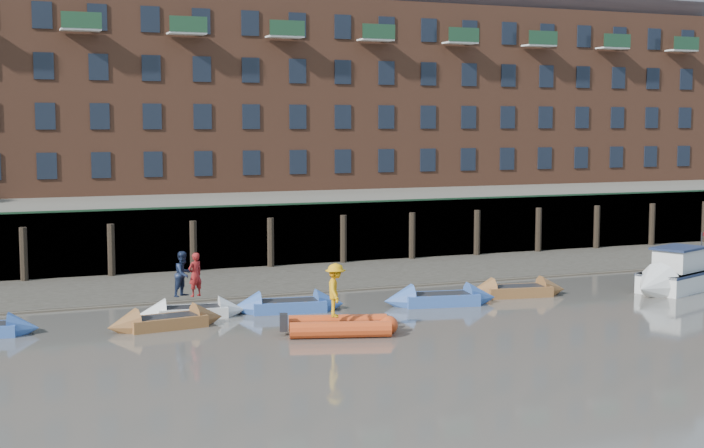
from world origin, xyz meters
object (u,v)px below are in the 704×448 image
rowboat_4 (288,306)px  person_rower_a (195,275)px  motor_launch (671,278)px  rowboat_5 (440,299)px  rowboat_2 (166,322)px  rowboat_6 (517,291)px  person_rower_b (183,274)px  rib_tender (344,326)px  rowboat_3 (192,312)px  person_rib_crew (336,290)px

rowboat_4 → person_rower_a: 3.90m
motor_launch → rowboat_5: bearing=-28.1°
rowboat_2 → rowboat_5: 11.31m
rowboat_6 → motor_launch: size_ratio=0.72×
rowboat_5 → person_rower_b: person_rower_b is taller
rowboat_5 → person_rower_a: bearing=-177.4°
rowboat_5 → rib_tender: bearing=-136.8°
rowboat_5 → rowboat_6: (3.99, 0.58, -0.01)m
rowboat_4 → person_rower_a: bearing=-177.1°
rowboat_3 → rib_tender: 6.56m
rowboat_6 → person_rib_crew: person_rib_crew is taller
rowboat_6 → person_rib_crew: size_ratio=2.41×
person_rib_crew → motor_launch: bearing=-61.8°
rowboat_5 → rowboat_6: size_ratio=1.07×
rowboat_4 → rowboat_5: (6.22, -0.99, 0.01)m
person_rower_a → rowboat_3: bearing=-5.0°
rib_tender → motor_launch: motor_launch is taller
motor_launch → person_rower_a: 20.83m
rowboat_2 → rowboat_4: bearing=6.6°
rib_tender → person_rib_crew: 1.31m
rowboat_4 → person_rower_a: size_ratio=2.74×
rib_tender → motor_launch: (16.53, 2.60, 0.35)m
rowboat_2 → motor_launch: 22.15m
rowboat_2 → person_rower_a: (1.47, 1.65, 1.41)m
rowboat_5 → rowboat_4: bearing=-178.8°
person_rower_a → person_rib_crew: bearing=101.1°
rowboat_3 → rib_tender: rowboat_3 is taller
rowboat_5 → motor_launch: motor_launch is taller
rowboat_2 → rowboat_3: (1.33, 1.60, -0.01)m
rowboat_3 → rowboat_4: (3.76, -0.29, 0.02)m
rowboat_3 → motor_launch: motor_launch is taller
rowboat_2 → rowboat_5: size_ratio=0.91×
rowboat_5 → motor_launch: (10.83, -1.09, 0.39)m
person_rower_a → person_rower_b: 0.45m
rowboat_5 → motor_launch: bearing=4.5°
rowboat_6 → rowboat_4: bearing=-173.5°
rowboat_6 → motor_launch: 7.05m
rowboat_6 → motor_launch: (6.83, -1.67, 0.41)m
rowboat_3 → rowboat_5: size_ratio=0.85×
person_rower_b → motor_launch: bearing=-45.0°
rowboat_4 → person_rib_crew: person_rib_crew is taller
person_rower_b → person_rib_crew: size_ratio=0.93×
person_rower_b → person_rower_a: bearing=-57.8°
rowboat_2 → motor_launch: size_ratio=0.71×
rowboat_2 → rowboat_6: rowboat_6 is taller
person_rower_a → rowboat_2: bearing=21.6°
rib_tender → motor_launch: size_ratio=0.63×
person_rower_b → rowboat_2: bearing=-158.1°
rowboat_3 → person_rower_a: size_ratio=2.47×
person_rower_a → rowboat_5: bearing=145.5°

